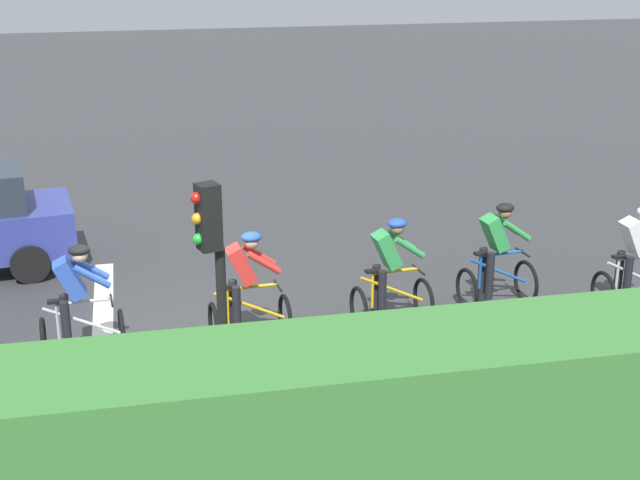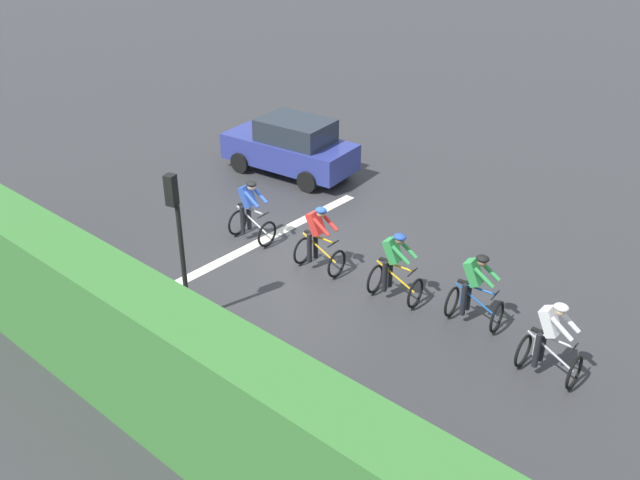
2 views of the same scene
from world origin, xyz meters
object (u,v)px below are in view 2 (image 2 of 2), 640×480
car_navy (291,146)px  cyclist_mid (394,268)px  traffic_light_near_crossing (177,227)px  cyclist_second (474,290)px  cyclist_trailing (250,212)px  pedestrian_railing_kerbside (389,415)px  cyclist_lead (550,341)px  cyclist_fourth (318,240)px

car_navy → cyclist_mid: bearing=61.1°
car_navy → traffic_light_near_crossing: bearing=27.5°
cyclist_second → traffic_light_near_crossing: 6.23m
cyclist_trailing → car_navy: (-3.81, -2.20, 0.08)m
cyclist_second → car_navy: car_navy is taller
car_navy → pedestrian_railing_kerbside: bearing=51.3°
cyclist_lead → cyclist_trailing: 8.11m
cyclist_lead → car_navy: (-3.85, -10.32, 0.08)m
cyclist_second → traffic_light_near_crossing: traffic_light_near_crossing is taller
cyclist_second → pedestrian_railing_kerbside: cyclist_second is taller
cyclist_second → car_navy: bearing=-111.3°
cyclist_second → cyclist_mid: (0.36, -1.79, 0.00)m
pedestrian_railing_kerbside → car_navy: bearing=-128.7°
cyclist_mid → cyclist_lead: bearing=86.5°
cyclist_fourth → car_navy: (-3.77, -4.46, 0.08)m
car_navy → pedestrian_railing_kerbside: car_navy is taller
cyclist_fourth → cyclist_trailing: same height
cyclist_lead → cyclist_fourth: 5.85m
car_navy → cyclist_trailing: bearing=30.0°
cyclist_second → cyclist_trailing: bearing=-84.9°
car_navy → cyclist_fourth: bearing=49.8°
cyclist_fourth → cyclist_second: bearing=97.5°
cyclist_trailing → car_navy: size_ratio=0.39×
cyclist_lead → cyclist_second: same height
traffic_light_near_crossing → pedestrian_railing_kerbside: size_ratio=0.96×
cyclist_second → cyclist_fourth: 3.93m
cyclist_lead → traffic_light_near_crossing: (3.34, -6.58, 1.43)m
cyclist_trailing → traffic_light_near_crossing: traffic_light_near_crossing is taller
cyclist_lead → cyclist_trailing: bearing=-90.3°
cyclist_fourth → cyclist_trailing: bearing=-89.0°
cyclist_fourth → car_navy: bearing=-130.2°
cyclist_lead → traffic_light_near_crossing: 7.51m
cyclist_lead → cyclist_mid: size_ratio=1.00×
cyclist_fourth → traffic_light_near_crossing: bearing=-12.0°
cyclist_mid → pedestrian_railing_kerbside: 4.66m
cyclist_second → car_navy: (-3.26, -8.36, 0.08)m
cyclist_lead → cyclist_mid: (-0.23, -3.75, 0.00)m
cyclist_lead → traffic_light_near_crossing: traffic_light_near_crossing is taller
cyclist_lead → cyclist_mid: bearing=-93.5°
cyclist_second → car_navy: size_ratio=0.39×
cyclist_lead → cyclist_trailing: same height
cyclist_mid → cyclist_second: bearing=101.5°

